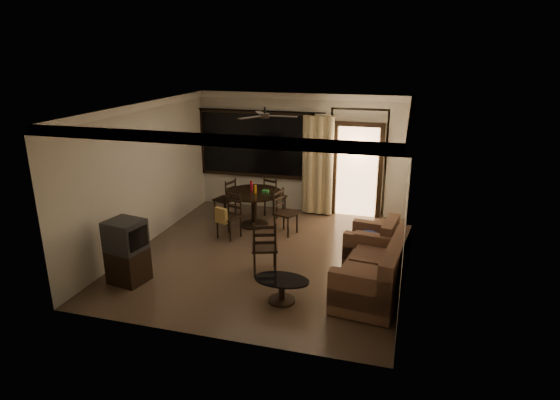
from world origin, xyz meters
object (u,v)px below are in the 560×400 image
(dining_chair_east, at_px, (285,221))
(dining_chair_north, at_px, (275,204))
(dining_chair_south, at_px, (229,224))
(coffee_table, at_px, (282,286))
(tv_cabinet, at_px, (127,251))
(side_chair, at_px, (265,257))
(dining_chair_west, at_px, (226,206))
(sofa, at_px, (375,275))
(dining_table, at_px, (254,199))
(armchair, at_px, (374,245))

(dining_chair_east, height_order, dining_chair_north, same)
(dining_chair_south, distance_m, coffee_table, 2.80)
(tv_cabinet, relative_size, side_chair, 1.09)
(dining_chair_west, xyz_separation_m, sofa, (3.64, -2.72, 0.09))
(dining_chair_south, distance_m, sofa, 3.53)
(dining_table, xyz_separation_m, coffee_table, (1.47, -3.00, -0.36))
(dining_chair_east, xyz_separation_m, dining_chair_south, (-1.07, -0.54, 0.02))
(coffee_table, bearing_deg, dining_chair_south, 128.55)
(dining_chair_south, height_order, dining_chair_north, same)
(tv_cabinet, distance_m, sofa, 4.08)
(dining_chair_west, xyz_separation_m, side_chair, (1.71, -2.42, 0.01))
(dining_chair_north, xyz_separation_m, sofa, (2.59, -3.19, 0.09))
(dining_chair_south, distance_m, dining_chair_north, 1.64)
(dining_chair_north, distance_m, side_chair, 2.96)
(coffee_table, bearing_deg, dining_chair_west, 124.59)
(dining_chair_south, relative_size, tv_cabinet, 0.87)
(dining_table, height_order, dining_chair_east, dining_table)
(tv_cabinet, bearing_deg, dining_chair_east, 64.79)
(armchair, bearing_deg, dining_chair_north, 148.48)
(armchair, xyz_separation_m, side_chair, (-1.80, -0.90, -0.06))
(dining_chair_west, bearing_deg, coffee_table, 53.62)
(dining_table, height_order, coffee_table, dining_table)
(dining_chair_west, distance_m, tv_cabinet, 3.38)
(dining_table, xyz_separation_m, side_chair, (0.92, -2.14, -0.31))
(dining_table, bearing_deg, coffee_table, -63.98)
(dining_chair_south, xyz_separation_m, dining_chair_north, (0.54, 1.55, -0.02))
(sofa, xyz_separation_m, coffee_table, (-1.38, -0.56, -0.12))
(dining_table, distance_m, tv_cabinet, 3.29)
(dining_chair_north, xyz_separation_m, armchair, (2.46, -1.98, 0.07))
(sofa, height_order, armchair, sofa)
(dining_chair_south, xyz_separation_m, coffee_table, (1.75, -2.19, -0.05))
(dining_chair_north, xyz_separation_m, tv_cabinet, (-1.44, -3.81, 0.27))
(armchair, bearing_deg, dining_table, 162.79)
(coffee_table, bearing_deg, dining_chair_east, 103.93)
(dining_chair_west, bearing_deg, dining_chair_east, 90.00)
(dining_chair_west, height_order, armchair, dining_chair_west)
(dining_chair_north, relative_size, coffee_table, 1.09)
(dining_chair_south, bearing_deg, dining_chair_north, 90.00)
(dining_chair_east, relative_size, tv_cabinet, 0.87)
(dining_chair_north, height_order, coffee_table, dining_chair_north)
(dining_table, height_order, tv_cabinet, tv_cabinet)
(dining_table, relative_size, dining_chair_south, 1.31)
(dining_chair_west, relative_size, dining_chair_north, 1.00)
(dining_table, height_order, dining_chair_west, dining_table)
(coffee_table, xyz_separation_m, side_chair, (-0.55, 0.86, 0.04))
(dining_chair_west, relative_size, armchair, 1.00)
(dining_table, relative_size, side_chair, 1.24)
(dining_chair_west, xyz_separation_m, dining_chair_north, (1.05, 0.47, 0.00))
(dining_chair_west, distance_m, dining_chair_north, 1.15)
(sofa, relative_size, armchair, 1.94)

